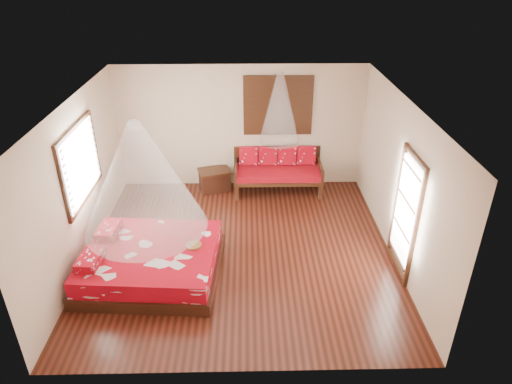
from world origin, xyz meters
TOP-DOWN VIEW (x-y plane):
  - room at (0.00, 0.00)m, footprint 5.54×5.54m
  - bed at (-1.52, -0.64)m, footprint 2.38×2.18m
  - daybed at (0.82, 2.39)m, footprint 1.98×0.88m
  - storage_chest at (-0.62, 2.45)m, footprint 0.82×0.69m
  - shutter_panel at (0.82, 2.72)m, footprint 1.52×0.06m
  - window_left at (-2.71, 0.20)m, footprint 0.10×1.74m
  - glazed_door at (2.72, -0.60)m, footprint 0.08×1.02m
  - wine_tray at (-0.79, -0.56)m, footprint 0.27×0.27m
  - mosquito_net_main at (-1.50, -0.64)m, footprint 1.95×1.95m
  - mosquito_net_daybed at (0.82, 2.25)m, footprint 0.86×0.86m

SIDE VIEW (x-z plane):
  - storage_chest at x=-0.62m, z-range 0.00..0.49m
  - bed at x=-1.52m, z-range -0.07..0.58m
  - daybed at x=0.82m, z-range 0.03..1.02m
  - wine_tray at x=-0.79m, z-range 0.45..0.67m
  - glazed_door at x=2.72m, z-range -0.01..2.15m
  - room at x=0.00m, z-range -0.02..2.82m
  - window_left at x=-2.71m, z-range 1.03..2.37m
  - mosquito_net_main at x=-1.50m, z-range 0.95..2.75m
  - shutter_panel at x=0.82m, z-range 1.24..2.56m
  - mosquito_net_daybed at x=0.82m, z-range 1.25..2.75m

